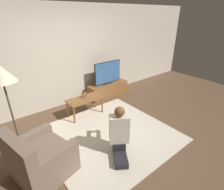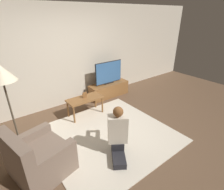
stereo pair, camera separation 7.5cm
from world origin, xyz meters
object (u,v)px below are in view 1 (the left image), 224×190
at_px(tv, 108,73).
at_px(person_kneeling, 119,132).
at_px(coffee_table, 85,101).
at_px(floor_lamp, 2,78).
at_px(armchair, 40,160).

xyz_separation_m(tv, person_kneeling, (-1.35, -2.09, -0.29)).
relative_size(tv, person_kneeling, 0.96).
xyz_separation_m(coffee_table, person_kneeling, (-0.21, -1.53, 0.05)).
height_order(coffee_table, person_kneeling, person_kneeling).
height_order(coffee_table, floor_lamp, floor_lamp).
distance_m(floor_lamp, person_kneeling, 2.10).
relative_size(coffee_table, floor_lamp, 0.53).
xyz_separation_m(armchair, person_kneeling, (1.25, -0.41, 0.18)).
bearing_deg(armchair, coffee_table, -66.24).
bearing_deg(tv, floor_lamp, -162.87).
bearing_deg(person_kneeling, tv, -89.96).
distance_m(tv, armchair, 3.13).
bearing_deg(armchair, floor_lamp, -4.86).
distance_m(coffee_table, armchair, 1.84).
height_order(coffee_table, armchair, armchair).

